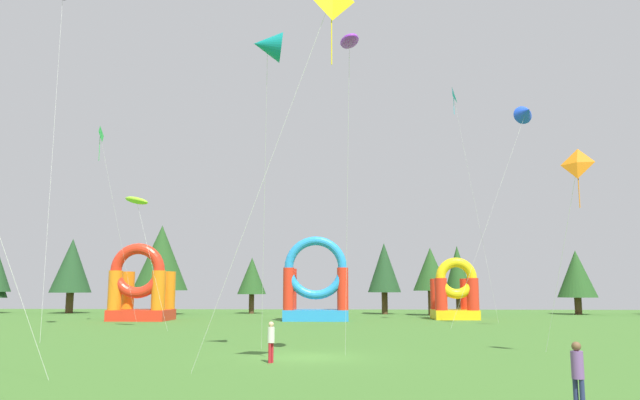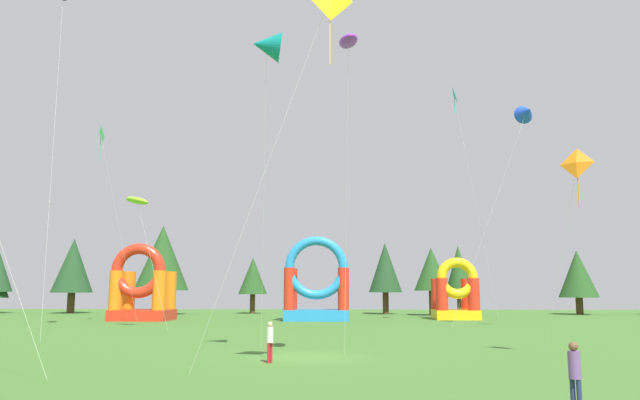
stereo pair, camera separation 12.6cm
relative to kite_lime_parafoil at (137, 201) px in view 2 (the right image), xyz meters
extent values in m
plane|color=#3D6B28|center=(13.80, -17.31, -9.27)|extent=(120.00, 120.00, 0.00)
ellipsoid|color=#8CD826|center=(0.00, 0.00, 0.01)|extent=(2.44, 1.84, 1.10)
cylinder|color=silver|center=(1.57, -0.84, -4.63)|extent=(3.17, 1.70, 9.28)
pyramid|color=orange|center=(25.18, -17.98, -1.21)|extent=(1.04, 0.85, 0.99)
cylinder|color=orange|center=(25.22, -17.92, -2.15)|extent=(0.04, 0.04, 1.84)
cylinder|color=silver|center=(24.85, -16.33, -5.25)|extent=(0.75, 3.18, 8.04)
pyramid|color=#19B7CC|center=(24.49, 6.83, 9.76)|extent=(0.73, 1.19, 1.12)
cylinder|color=#19B7CC|center=(24.57, 6.81, 8.99)|extent=(0.04, 0.04, 1.59)
cylinder|color=silver|center=(26.31, 7.84, 0.26)|extent=(3.51, 2.09, 19.06)
pyramid|color=green|center=(-5.18, 4.97, 6.28)|extent=(0.42, 1.06, 1.04)
cylinder|color=green|center=(-5.10, 4.98, 5.19)|extent=(0.04, 0.04, 2.20)
cylinder|color=silver|center=(-3.78, 6.59, -1.49)|extent=(2.66, 3.23, 15.57)
cone|color=blue|center=(29.03, 1.68, 6.80)|extent=(1.56, 1.51, 1.50)
cylinder|color=silver|center=(25.90, 1.36, -1.23)|extent=(6.27, 0.65, 16.08)
cone|color=#0C7F7A|center=(12.05, -18.20, 4.18)|extent=(1.55, 1.55, 1.47)
cylinder|color=silver|center=(11.71, -16.13, -2.55)|extent=(0.69, 4.17, 13.45)
ellipsoid|color=purple|center=(15.64, -20.00, 3.54)|extent=(0.94, 2.13, 0.89)
cylinder|color=silver|center=(15.51, -18.20, -2.86)|extent=(0.28, 3.62, 12.82)
cylinder|color=silver|center=(-2.31, -8.36, 2.19)|extent=(3.04, 6.03, 22.92)
cylinder|color=yellow|center=(15.02, -23.98, 2.24)|extent=(0.04, 0.04, 2.39)
cylinder|color=silver|center=(12.59, -23.24, -2.91)|extent=(4.87, 1.50, 12.72)
cylinder|color=navy|center=(20.87, -28.87, -8.87)|extent=(0.16, 0.16, 0.79)
cylinder|color=navy|center=(20.77, -28.75, -8.87)|extent=(0.16, 0.16, 0.79)
cylinder|color=#724C8C|center=(20.82, -28.81, -8.16)|extent=(0.40, 0.40, 0.63)
sphere|color=brown|center=(20.82, -28.81, -7.74)|extent=(0.21, 0.21, 0.21)
cylinder|color=#B21E26|center=(12.46, -19.47, -8.89)|extent=(0.15, 0.15, 0.77)
cylinder|color=#B21E26|center=(12.54, -19.34, -8.89)|extent=(0.15, 0.15, 0.77)
cylinder|color=silver|center=(12.50, -19.41, -8.20)|extent=(0.37, 0.37, 0.61)
sphere|color=#D8AD84|center=(12.50, -19.41, -7.79)|extent=(0.21, 0.21, 0.21)
cube|color=#268CD8|center=(12.61, 12.21, -8.78)|extent=(5.80, 3.55, 0.98)
cylinder|color=red|center=(10.20, 10.93, -6.42)|extent=(1.00, 1.00, 3.73)
cylinder|color=red|center=(15.01, 10.93, -6.42)|extent=(1.00, 1.00, 3.73)
cylinder|color=red|center=(10.20, 13.49, -6.42)|extent=(1.00, 1.00, 3.73)
cylinder|color=red|center=(15.01, 13.49, -6.42)|extent=(1.00, 1.00, 3.73)
torus|color=#268CD8|center=(12.61, 10.93, -4.56)|extent=(5.61, 0.80, 5.61)
cube|color=yellow|center=(25.55, 15.61, -8.83)|extent=(4.04, 4.36, 0.88)
cylinder|color=red|center=(24.10, 13.99, -6.91)|extent=(1.13, 1.13, 2.95)
cylinder|color=red|center=(27.01, 13.99, -6.91)|extent=(1.13, 1.13, 2.95)
cylinder|color=red|center=(24.10, 17.23, -6.91)|extent=(1.13, 1.13, 2.95)
cylinder|color=red|center=(27.01, 17.23, -6.91)|extent=(1.13, 1.13, 2.95)
torus|color=yellow|center=(25.55, 13.99, -5.44)|extent=(3.82, 0.91, 3.82)
cube|color=red|center=(-3.33, 11.96, -8.78)|extent=(5.15, 4.36, 0.97)
cylinder|color=orange|center=(-5.29, 10.39, -6.55)|extent=(1.22, 1.22, 3.49)
cylinder|color=orange|center=(-1.37, 10.39, -6.55)|extent=(1.22, 1.22, 3.49)
cylinder|color=orange|center=(-5.29, 13.52, -6.55)|extent=(1.22, 1.22, 3.49)
cylinder|color=orange|center=(-1.37, 13.52, -6.55)|extent=(1.22, 1.22, 3.49)
torus|color=red|center=(-3.33, 10.39, -4.81)|extent=(4.90, 0.98, 4.90)
cylinder|color=#4C331E|center=(-17.33, 27.62, -8.07)|extent=(0.86, 0.86, 2.41)
cone|color=#1E4221|center=(-17.33, 27.62, -3.67)|extent=(4.76, 4.76, 6.38)
cylinder|color=#4C331E|center=(-5.60, 24.47, -7.93)|extent=(1.09, 1.09, 2.68)
cone|color=#234C1E|center=(-5.60, 24.47, -2.93)|extent=(6.05, 6.05, 7.31)
cylinder|color=#4C331E|center=(4.23, 27.75, -8.15)|extent=(0.60, 0.60, 2.23)
cone|color=#234C1E|center=(4.23, 27.75, -4.91)|extent=(3.35, 3.35, 4.26)
cylinder|color=#4C331E|center=(19.62, 26.82, -8.04)|extent=(0.68, 0.68, 2.46)
cone|color=#1E4221|center=(19.62, 26.82, -4.00)|extent=(3.78, 3.78, 5.62)
cylinder|color=#4C331E|center=(24.47, 23.67, -7.95)|extent=(0.69, 0.69, 2.65)
cone|color=#234C1E|center=(24.47, 23.67, -4.28)|extent=(3.84, 3.84, 4.68)
cylinder|color=#4C331E|center=(27.89, 26.48, -8.00)|extent=(0.53, 0.53, 2.55)
cone|color=#234C1E|center=(27.89, 26.48, -4.14)|extent=(2.96, 2.96, 5.16)
cylinder|color=#4C331E|center=(41.24, 26.88, -8.32)|extent=(0.78, 0.78, 1.89)
cone|color=#234C1E|center=(41.24, 26.88, -4.73)|extent=(4.31, 4.31, 5.29)
camera|label=1|loc=(15.54, -43.57, -6.42)|focal=34.19mm
camera|label=2|loc=(15.67, -43.56, -6.42)|focal=34.19mm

